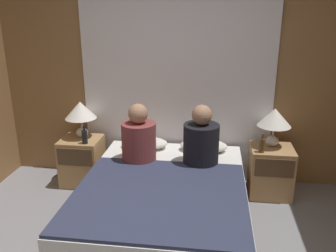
{
  "coord_description": "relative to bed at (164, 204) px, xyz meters",
  "views": [
    {
      "loc": [
        0.43,
        -2.15,
        2.03
      ],
      "look_at": [
        0.0,
        1.12,
        0.92
      ],
      "focal_mm": 38.0,
      "sensor_mm": 36.0,
      "label": 1
    }
  ],
  "objects": [
    {
      "name": "person_right_in_bed",
      "position": [
        0.32,
        0.44,
        0.5
      ],
      "size": [
        0.37,
        0.37,
        0.64
      ],
      "color": "black",
      "rests_on": "bed"
    },
    {
      "name": "beer_bottle_on_left_stand",
      "position": [
        -0.99,
        0.63,
        0.41
      ],
      "size": [
        0.06,
        0.06,
        0.21
      ],
      "color": "black",
      "rests_on": "nightstand_left"
    },
    {
      "name": "pillow_right",
      "position": [
        0.34,
        0.81,
        0.3
      ],
      "size": [
        0.54,
        0.32,
        0.12
      ],
      "color": "silver",
      "rests_on": "bed"
    },
    {
      "name": "wall_back",
      "position": [
        0.0,
        1.13,
        1.02
      ],
      "size": [
        4.32,
        0.06,
        2.5
      ],
      "color": "olive",
      "rests_on": "ground_plane"
    },
    {
      "name": "lamp_left",
      "position": [
        -1.1,
        0.84,
        0.64
      ],
      "size": [
        0.36,
        0.36,
        0.43
      ],
      "color": "silver",
      "rests_on": "nightstand_left"
    },
    {
      "name": "pillow_left",
      "position": [
        -0.34,
        0.81,
        0.3
      ],
      "size": [
        0.54,
        0.32,
        0.12
      ],
      "color": "silver",
      "rests_on": "bed"
    },
    {
      "name": "curtain_panel",
      "position": [
        0.0,
        1.06,
        0.86
      ],
      "size": [
        2.42,
        0.02,
        2.2
      ],
      "color": "white",
      "rests_on": "ground_plane"
    },
    {
      "name": "beer_bottle_on_right_stand",
      "position": [
        0.96,
        0.63,
        0.41
      ],
      "size": [
        0.06,
        0.06,
        0.21
      ],
      "color": "#513819",
      "rests_on": "nightstand_right"
    },
    {
      "name": "bed",
      "position": [
        0.0,
        0.0,
        0.0
      ],
      "size": [
        1.56,
        2.02,
        0.47
      ],
      "color": "olive",
      "rests_on": "ground_plane"
    },
    {
      "name": "lamp_right",
      "position": [
        1.1,
        0.84,
        0.64
      ],
      "size": [
        0.36,
        0.36,
        0.43
      ],
      "color": "silver",
      "rests_on": "nightstand_right"
    },
    {
      "name": "person_left_in_bed",
      "position": [
        -0.33,
        0.44,
        0.49
      ],
      "size": [
        0.36,
        0.36,
        0.63
      ],
      "color": "brown",
      "rests_on": "bed"
    },
    {
      "name": "blanket_on_bed",
      "position": [
        0.0,
        -0.29,
        0.25
      ],
      "size": [
        1.5,
        1.39,
        0.03
      ],
      "color": "#2D334C",
      "rests_on": "bed"
    },
    {
      "name": "nightstand_right",
      "position": [
        1.1,
        0.77,
        0.05
      ],
      "size": [
        0.46,
        0.44,
        0.56
      ],
      "color": "#A87F51",
      "rests_on": "ground_plane"
    },
    {
      "name": "nightstand_left",
      "position": [
        -1.1,
        0.77,
        0.05
      ],
      "size": [
        0.46,
        0.44,
        0.56
      ],
      "color": "#A87F51",
      "rests_on": "ground_plane"
    }
  ]
}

